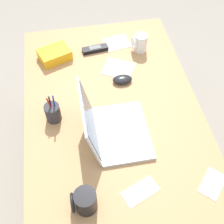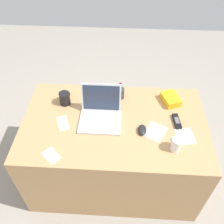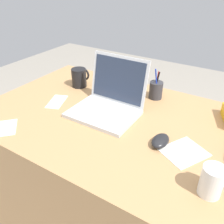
{
  "view_description": "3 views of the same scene",
  "coord_description": "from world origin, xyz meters",
  "px_view_note": "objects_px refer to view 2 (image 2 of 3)",
  "views": [
    {
      "loc": [
        -0.83,
        0.16,
        1.9
      ],
      "look_at": [
        -0.06,
        0.02,
        0.86
      ],
      "focal_mm": 47.1,
      "sensor_mm": 36.0,
      "label": 1
    },
    {
      "loc": [
        0.06,
        -1.28,
        2.18
      ],
      "look_at": [
        -0.02,
        0.02,
        0.84
      ],
      "focal_mm": 39.78,
      "sensor_mm": 36.0,
      "label": 2
    },
    {
      "loc": [
        0.46,
        -0.84,
        1.37
      ],
      "look_at": [
        -0.04,
        -0.04,
        0.8
      ],
      "focal_mm": 38.68,
      "sensor_mm": 36.0,
      "label": 3
    }
  ],
  "objects_px": {
    "coffee_mug_white": "(176,144)",
    "laptop": "(100,114)",
    "cordless_phone": "(177,121)",
    "computer_mouse": "(142,130)",
    "snack_bag": "(171,99)",
    "pen_holder": "(120,93)",
    "coffee_mug_tall": "(65,98)"
  },
  "relations": [
    {
      "from": "cordless_phone",
      "to": "pen_holder",
      "type": "height_order",
      "value": "pen_holder"
    },
    {
      "from": "coffee_mug_white",
      "to": "laptop",
      "type": "bearing_deg",
      "value": 154.74
    },
    {
      "from": "laptop",
      "to": "snack_bag",
      "type": "distance_m",
      "value": 0.61
    },
    {
      "from": "laptop",
      "to": "cordless_phone",
      "type": "height_order",
      "value": "laptop"
    },
    {
      "from": "coffee_mug_white",
      "to": "cordless_phone",
      "type": "bearing_deg",
      "value": 80.47
    },
    {
      "from": "laptop",
      "to": "cordless_phone",
      "type": "xyz_separation_m",
      "value": [
        0.59,
        -0.01,
        -0.04
      ]
    },
    {
      "from": "coffee_mug_white",
      "to": "pen_holder",
      "type": "distance_m",
      "value": 0.66
    },
    {
      "from": "laptop",
      "to": "coffee_mug_white",
      "type": "xyz_separation_m",
      "value": [
        0.55,
        -0.26,
        0.0
      ]
    },
    {
      "from": "cordless_phone",
      "to": "pen_holder",
      "type": "xyz_separation_m",
      "value": [
        -0.45,
        0.26,
        0.04
      ]
    },
    {
      "from": "pen_holder",
      "to": "coffee_mug_tall",
      "type": "bearing_deg",
      "value": -167.91
    },
    {
      "from": "laptop",
      "to": "pen_holder",
      "type": "xyz_separation_m",
      "value": [
        0.14,
        0.26,
        -0.0
      ]
    },
    {
      "from": "coffee_mug_white",
      "to": "coffee_mug_tall",
      "type": "xyz_separation_m",
      "value": [
        -0.86,
        0.42,
        0.0
      ]
    },
    {
      "from": "laptop",
      "to": "snack_bag",
      "type": "height_order",
      "value": "laptop"
    },
    {
      "from": "laptop",
      "to": "computer_mouse",
      "type": "xyz_separation_m",
      "value": [
        0.32,
        -0.11,
        -0.03
      ]
    },
    {
      "from": "laptop",
      "to": "coffee_mug_tall",
      "type": "xyz_separation_m",
      "value": [
        -0.31,
        0.16,
        0.0
      ]
    },
    {
      "from": "coffee_mug_tall",
      "to": "pen_holder",
      "type": "height_order",
      "value": "pen_holder"
    },
    {
      "from": "coffee_mug_tall",
      "to": "pen_holder",
      "type": "xyz_separation_m",
      "value": [
        0.45,
        0.1,
        -0.01
      ]
    },
    {
      "from": "coffee_mug_white",
      "to": "pen_holder",
      "type": "height_order",
      "value": "pen_holder"
    },
    {
      "from": "coffee_mug_white",
      "to": "snack_bag",
      "type": "bearing_deg",
      "value": 87.99
    },
    {
      "from": "pen_holder",
      "to": "snack_bag",
      "type": "height_order",
      "value": "pen_holder"
    },
    {
      "from": "coffee_mug_tall",
      "to": "cordless_phone",
      "type": "xyz_separation_m",
      "value": [
        0.9,
        -0.17,
        -0.04
      ]
    },
    {
      "from": "laptop",
      "to": "cordless_phone",
      "type": "relative_size",
      "value": 2.09
    },
    {
      "from": "laptop",
      "to": "snack_bag",
      "type": "relative_size",
      "value": 1.92
    },
    {
      "from": "coffee_mug_white",
      "to": "snack_bag",
      "type": "relative_size",
      "value": 0.64
    },
    {
      "from": "laptop",
      "to": "computer_mouse",
      "type": "height_order",
      "value": "laptop"
    },
    {
      "from": "cordless_phone",
      "to": "pen_holder",
      "type": "bearing_deg",
      "value": 149.69
    },
    {
      "from": "laptop",
      "to": "coffee_mug_tall",
      "type": "relative_size",
      "value": 2.91
    },
    {
      "from": "coffee_mug_white",
      "to": "snack_bag",
      "type": "height_order",
      "value": "coffee_mug_white"
    },
    {
      "from": "laptop",
      "to": "snack_bag",
      "type": "xyz_separation_m",
      "value": [
        0.56,
        0.23,
        -0.02
      ]
    },
    {
      "from": "coffee_mug_white",
      "to": "coffee_mug_tall",
      "type": "distance_m",
      "value": 0.95
    },
    {
      "from": "computer_mouse",
      "to": "snack_bag",
      "type": "height_order",
      "value": "snack_bag"
    },
    {
      "from": "laptop",
      "to": "coffee_mug_white",
      "type": "bearing_deg",
      "value": -25.26
    }
  ]
}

